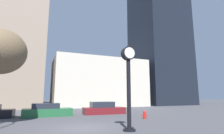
{
  "coord_description": "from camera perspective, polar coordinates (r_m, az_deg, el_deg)",
  "views": [
    {
      "loc": [
        -2.85,
        -11.77,
        2.05
      ],
      "look_at": [
        6.53,
        10.8,
        6.12
      ],
      "focal_mm": 28.0,
      "sensor_mm": 36.0,
      "label": 1
    }
  ],
  "objects": [
    {
      "name": "car_green",
      "position": [
        19.57,
        -20.4,
        -13.24
      ],
      "size": [
        4.84,
        2.0,
        1.33
      ],
      "rotation": [
        0.0,
        0.0,
        0.03
      ],
      "color": "#236038",
      "rests_on": "ground_plane"
    },
    {
      "name": "street_clock",
      "position": [
        10.94,
        5.42,
        -3.84
      ],
      "size": [
        0.87,
        0.76,
        5.28
      ],
      "color": "black",
      "rests_on": "ground_plane"
    },
    {
      "name": "building_tall_tower",
      "position": [
        39.61,
        -28.42,
        16.11
      ],
      "size": [
        10.94,
        12.0,
        36.77
      ],
      "color": "gray",
      "rests_on": "ground_plane"
    },
    {
      "name": "fire_hydrant_near",
      "position": [
        16.71,
        10.59,
        -15.05
      ],
      "size": [
        0.62,
        0.27,
        0.73
      ],
      "color": "red",
      "rests_on": "ground_plane"
    },
    {
      "name": "bare_tree",
      "position": [
        15.49,
        -32.83,
        4.24
      ],
      "size": [
        3.78,
        3.78,
        7.03
      ],
      "color": "brown",
      "rests_on": "ground_plane"
    },
    {
      "name": "ground_plane",
      "position": [
        12.28,
        -9.32,
        -18.94
      ],
      "size": [
        200.0,
        200.0,
        0.0
      ],
      "primitive_type": "plane",
      "color": "#424247"
    },
    {
      "name": "building_storefront_row",
      "position": [
        37.67,
        -4.75,
        -5.34
      ],
      "size": [
        18.34,
        12.0,
        9.45
      ],
      "color": "beige",
      "rests_on": "ground_plane"
    },
    {
      "name": "building_glass_modern",
      "position": [
        47.79,
        14.92,
        8.94
      ],
      "size": [
        11.88,
        12.0,
        33.72
      ],
      "color": "black",
      "rests_on": "ground_plane"
    },
    {
      "name": "car_maroon",
      "position": [
        20.81,
        -2.78,
        -13.48
      ],
      "size": [
        4.84,
        1.9,
        1.4
      ],
      "rotation": [
        0.0,
        0.0,
        -0.03
      ],
      "color": "maroon",
      "rests_on": "ground_plane"
    }
  ]
}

